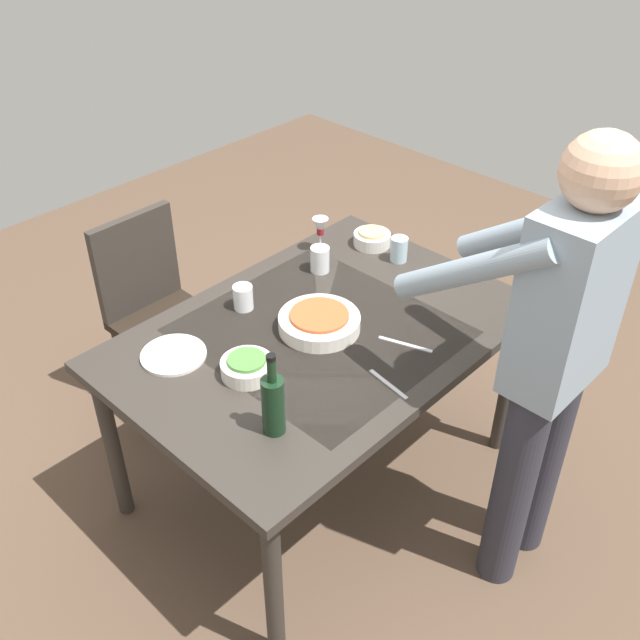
{
  "coord_description": "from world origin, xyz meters",
  "views": [
    {
      "loc": [
        1.55,
        1.48,
        2.39
      ],
      "look_at": [
        0.0,
        0.0,
        0.82
      ],
      "focal_mm": 41.34,
      "sensor_mm": 36.0,
      "label": 1
    }
  ],
  "objects_px": {
    "dining_table": "(320,347)",
    "wine_glass_left": "(320,228)",
    "water_cup_near_right": "(399,249)",
    "side_bowl_salad": "(247,367)",
    "side_bowl_bread": "(372,238)",
    "chair_near": "(154,303)",
    "water_cup_near_left": "(243,297)",
    "dinner_plate_near": "(174,355)",
    "person_server": "(551,354)",
    "water_cup_far_left": "(320,259)",
    "serving_bowl_pasta": "(319,321)",
    "wine_bottle": "(273,403)"
  },
  "relations": [
    {
      "from": "person_server",
      "to": "side_bowl_salad",
      "type": "distance_m",
      "value": 0.98
    },
    {
      "from": "wine_glass_left",
      "to": "water_cup_near_left",
      "type": "distance_m",
      "value": 0.52
    },
    {
      "from": "wine_glass_left",
      "to": "water_cup_far_left",
      "type": "relative_size",
      "value": 1.4
    },
    {
      "from": "wine_bottle",
      "to": "water_cup_near_left",
      "type": "relative_size",
      "value": 3.06
    },
    {
      "from": "wine_glass_left",
      "to": "side_bowl_salad",
      "type": "relative_size",
      "value": 0.84
    },
    {
      "from": "water_cup_far_left",
      "to": "dinner_plate_near",
      "type": "height_order",
      "value": "water_cup_far_left"
    },
    {
      "from": "dining_table",
      "to": "water_cup_near_left",
      "type": "height_order",
      "value": "water_cup_near_left"
    },
    {
      "from": "wine_glass_left",
      "to": "water_cup_far_left",
      "type": "xyz_separation_m",
      "value": [
        0.12,
        0.11,
        -0.05
      ]
    },
    {
      "from": "dining_table",
      "to": "wine_bottle",
      "type": "bearing_deg",
      "value": 28.23
    },
    {
      "from": "serving_bowl_pasta",
      "to": "side_bowl_bread",
      "type": "relative_size",
      "value": 1.87
    },
    {
      "from": "wine_glass_left",
      "to": "side_bowl_salad",
      "type": "xyz_separation_m",
      "value": [
        0.76,
        0.39,
        -0.07
      ]
    },
    {
      "from": "serving_bowl_pasta",
      "to": "side_bowl_bread",
      "type": "xyz_separation_m",
      "value": [
        -0.6,
        -0.26,
        0.0
      ]
    },
    {
      "from": "water_cup_far_left",
      "to": "side_bowl_salad",
      "type": "relative_size",
      "value": 0.6
    },
    {
      "from": "side_bowl_salad",
      "to": "person_server",
      "type": "bearing_deg",
      "value": 125.83
    },
    {
      "from": "wine_glass_left",
      "to": "side_bowl_bread",
      "type": "xyz_separation_m",
      "value": [
        -0.19,
        0.13,
        -0.07
      ]
    },
    {
      "from": "dining_table",
      "to": "dinner_plate_near",
      "type": "relative_size",
      "value": 6.46
    },
    {
      "from": "dining_table",
      "to": "side_bowl_bread",
      "type": "xyz_separation_m",
      "value": [
        -0.6,
        -0.27,
        0.11
      ]
    },
    {
      "from": "dining_table",
      "to": "water_cup_near_left",
      "type": "relative_size",
      "value": 15.38
    },
    {
      "from": "water_cup_far_left",
      "to": "dinner_plate_near",
      "type": "relative_size",
      "value": 0.47
    },
    {
      "from": "chair_near",
      "to": "side_bowl_salad",
      "type": "height_order",
      "value": "chair_near"
    },
    {
      "from": "chair_near",
      "to": "wine_glass_left",
      "type": "height_order",
      "value": "wine_glass_left"
    },
    {
      "from": "water_cup_far_left",
      "to": "serving_bowl_pasta",
      "type": "distance_m",
      "value": 0.4
    },
    {
      "from": "side_bowl_salad",
      "to": "water_cup_far_left",
      "type": "bearing_deg",
      "value": -156.76
    },
    {
      "from": "water_cup_near_right",
      "to": "dinner_plate_near",
      "type": "bearing_deg",
      "value": -8.94
    },
    {
      "from": "dinner_plate_near",
      "to": "person_server",
      "type": "bearing_deg",
      "value": 123.15
    },
    {
      "from": "water_cup_near_right",
      "to": "person_server",
      "type": "bearing_deg",
      "value": 67.68
    },
    {
      "from": "serving_bowl_pasta",
      "to": "side_bowl_salad",
      "type": "bearing_deg",
      "value": 0.27
    },
    {
      "from": "person_server",
      "to": "wine_glass_left",
      "type": "bearing_deg",
      "value": -99.47
    },
    {
      "from": "dinner_plate_near",
      "to": "water_cup_far_left",
      "type": "bearing_deg",
      "value": -178.7
    },
    {
      "from": "wine_bottle",
      "to": "water_cup_far_left",
      "type": "xyz_separation_m",
      "value": [
        -0.76,
        -0.53,
        -0.06
      ]
    },
    {
      "from": "water_cup_near_left",
      "to": "serving_bowl_pasta",
      "type": "xyz_separation_m",
      "value": [
        -0.1,
        0.3,
        -0.02
      ]
    },
    {
      "from": "serving_bowl_pasta",
      "to": "dinner_plate_near",
      "type": "xyz_separation_m",
      "value": [
        0.47,
        -0.26,
        -0.03
      ]
    },
    {
      "from": "side_bowl_bread",
      "to": "dinner_plate_near",
      "type": "relative_size",
      "value": 0.7
    },
    {
      "from": "dining_table",
      "to": "person_server",
      "type": "height_order",
      "value": "person_server"
    },
    {
      "from": "water_cup_far_left",
      "to": "water_cup_near_left",
      "type": "bearing_deg",
      "value": -3.84
    },
    {
      "from": "dining_table",
      "to": "wine_bottle",
      "type": "relative_size",
      "value": 5.02
    },
    {
      "from": "person_server",
      "to": "water_cup_near_left",
      "type": "xyz_separation_m",
      "value": [
        0.32,
        -1.09,
        -0.14
      ]
    },
    {
      "from": "dining_table",
      "to": "wine_glass_left",
      "type": "relative_size",
      "value": 9.84
    },
    {
      "from": "side_bowl_bread",
      "to": "chair_near",
      "type": "bearing_deg",
      "value": -40.72
    },
    {
      "from": "water_cup_near_left",
      "to": "side_bowl_bread",
      "type": "height_order",
      "value": "water_cup_near_left"
    },
    {
      "from": "water_cup_near_right",
      "to": "side_bowl_bread",
      "type": "bearing_deg",
      "value": -97.28
    },
    {
      "from": "chair_near",
      "to": "water_cup_near_right",
      "type": "relative_size",
      "value": 8.58
    },
    {
      "from": "chair_near",
      "to": "water_cup_far_left",
      "type": "height_order",
      "value": "chair_near"
    },
    {
      "from": "wine_bottle",
      "to": "side_bowl_salad",
      "type": "height_order",
      "value": "wine_bottle"
    },
    {
      "from": "person_server",
      "to": "wine_bottle",
      "type": "height_order",
      "value": "person_server"
    },
    {
      "from": "chair_near",
      "to": "wine_glass_left",
      "type": "bearing_deg",
      "value": 137.54
    },
    {
      "from": "chair_near",
      "to": "water_cup_near_left",
      "type": "distance_m",
      "value": 0.65
    },
    {
      "from": "water_cup_near_right",
      "to": "side_bowl_salad",
      "type": "distance_m",
      "value": 0.93
    },
    {
      "from": "chair_near",
      "to": "person_server",
      "type": "distance_m",
      "value": 1.76
    },
    {
      "from": "side_bowl_bread",
      "to": "water_cup_far_left",
      "type": "bearing_deg",
      "value": -3.34
    }
  ]
}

